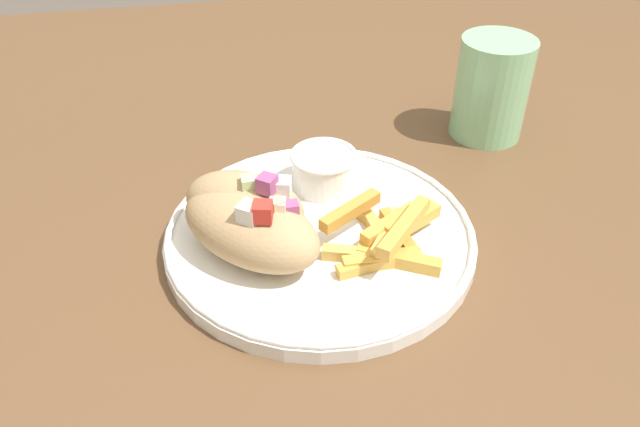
% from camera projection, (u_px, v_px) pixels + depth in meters
% --- Properties ---
extents(table, '(1.31, 1.31, 0.74)m').
position_uv_depth(table, '(348.00, 274.00, 0.64)').
color(table, brown).
rests_on(table, ground_plane).
extents(plate, '(0.28, 0.28, 0.02)m').
position_uv_depth(plate, '(320.00, 235.00, 0.57)').
color(plate, white).
rests_on(plate, table).
extents(pita_sandwich_near, '(0.15, 0.15, 0.07)m').
position_uv_depth(pita_sandwich_near, '(251.00, 227.00, 0.52)').
color(pita_sandwich_near, tan).
rests_on(pita_sandwich_near, plate).
extents(pita_sandwich_far, '(0.13, 0.11, 0.07)m').
position_uv_depth(pita_sandwich_far, '(245.00, 205.00, 0.55)').
color(pita_sandwich_far, tan).
rests_on(pita_sandwich_far, plate).
extents(fries_pile, '(0.11, 0.11, 0.03)m').
position_uv_depth(fries_pile, '(387.00, 237.00, 0.54)').
color(fries_pile, gold).
rests_on(fries_pile, plate).
extents(sauce_ramekin, '(0.07, 0.07, 0.04)m').
position_uv_depth(sauce_ramekin, '(324.00, 168.00, 0.61)').
color(sauce_ramekin, white).
rests_on(sauce_ramekin, plate).
extents(water_glass, '(0.08, 0.08, 0.11)m').
position_uv_depth(water_glass, '(491.00, 93.00, 0.70)').
color(water_glass, '#8CCC93').
rests_on(water_glass, table).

